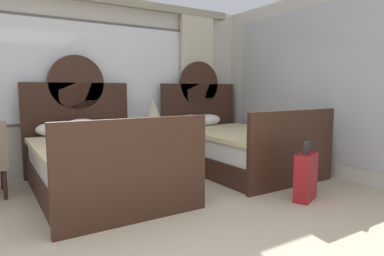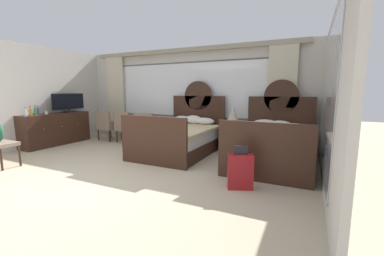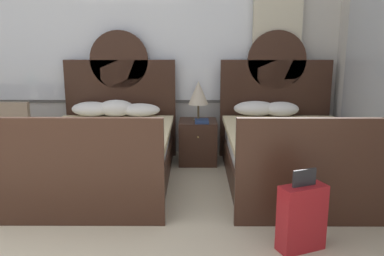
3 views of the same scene
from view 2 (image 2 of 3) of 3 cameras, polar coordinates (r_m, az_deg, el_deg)
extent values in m
plane|color=#BCAD8E|center=(4.38, -24.54, -12.17)|extent=(24.00, 24.00, 0.00)
cube|color=beige|center=(7.18, -0.98, 7.40)|extent=(6.91, 0.07, 2.70)
cube|color=#5B5954|center=(7.14, -1.14, 8.80)|extent=(4.84, 0.02, 1.57)
cube|color=white|center=(7.13, -1.16, 8.80)|extent=(4.76, 0.02, 1.49)
cube|color=beige|center=(8.54, -17.17, 6.86)|extent=(0.66, 0.08, 2.60)
cube|color=beige|center=(6.32, 19.97, 6.29)|extent=(0.66, 0.08, 2.60)
cube|color=#9C957E|center=(7.14, -1.51, 17.61)|extent=(6.36, 0.10, 0.12)
cube|color=beige|center=(7.90, -32.65, 6.17)|extent=(0.07, 4.40, 2.70)
cube|color=beige|center=(4.19, 29.60, 5.52)|extent=(0.07, 4.40, 2.70)
cube|color=#B2B7BC|center=(4.49, 28.80, 5.71)|extent=(0.01, 3.08, 2.27)
cube|color=#382116|center=(5.98, -2.95, -4.44)|extent=(1.45, 2.15, 0.30)
cube|color=white|center=(5.92, -2.97, -1.78)|extent=(1.39, 2.05, 0.27)
cube|color=beige|center=(5.82, -3.36, -0.32)|extent=(1.49, 1.95, 0.06)
cube|color=#382116|center=(6.86, 1.41, 1.74)|extent=(1.53, 0.06, 1.36)
cylinder|color=#382116|center=(6.82, 1.44, 7.44)|extent=(0.80, 0.06, 0.80)
cube|color=#382116|center=(4.98, -9.05, -3.03)|extent=(1.53, 0.06, 1.00)
ellipsoid|color=white|center=(6.78, -2.18, 2.02)|extent=(0.53, 0.31, 0.20)
ellipsoid|color=white|center=(6.63, 0.35, 1.99)|extent=(0.48, 0.29, 0.22)
ellipsoid|color=white|center=(6.50, 2.89, 1.64)|extent=(0.54, 0.28, 0.17)
cube|color=#382116|center=(5.32, 18.07, -6.48)|extent=(1.45, 2.15, 0.30)
cube|color=white|center=(5.26, 18.21, -3.50)|extent=(1.39, 2.05, 0.27)
cube|color=beige|center=(5.15, 18.18, -1.90)|extent=(1.49, 1.95, 0.06)
cube|color=#382116|center=(6.30, 19.63, 0.65)|extent=(1.53, 0.06, 1.36)
cylinder|color=#382116|center=(6.25, 19.94, 6.84)|extent=(0.80, 0.06, 0.80)
cube|color=#382116|center=(4.18, 16.26, -5.51)|extent=(1.53, 0.06, 1.00)
ellipsoid|color=white|center=(6.12, 16.63, 0.99)|extent=(0.59, 0.31, 0.20)
ellipsoid|color=white|center=(6.06, 19.77, 0.74)|extent=(0.48, 0.31, 0.19)
cube|color=#382116|center=(6.26, 9.26, -2.66)|extent=(0.50, 0.50, 0.58)
sphere|color=tan|center=(5.99, 8.58, -1.91)|extent=(0.02, 0.02, 0.02)
cylinder|color=brown|center=(6.21, 9.37, 0.04)|extent=(0.14, 0.14, 0.02)
cylinder|color=brown|center=(6.19, 9.40, 1.06)|extent=(0.03, 0.03, 0.20)
cone|color=beige|center=(6.17, 9.45, 3.42)|extent=(0.27, 0.27, 0.31)
cube|color=navy|center=(6.10, 9.52, -0.06)|extent=(0.18, 0.26, 0.03)
cube|color=#382116|center=(7.91, -28.91, -0.18)|extent=(0.51, 1.87, 0.88)
sphere|color=tan|center=(8.00, -24.86, 0.81)|extent=(0.03, 0.03, 0.03)
sphere|color=tan|center=(7.69, -27.81, 0.33)|extent=(0.03, 0.03, 0.03)
sphere|color=tan|center=(7.40, -31.00, -0.19)|extent=(0.03, 0.03, 0.03)
cube|color=black|center=(8.10, -26.55, 3.43)|extent=(0.20, 0.28, 0.04)
cylinder|color=black|center=(8.10, -26.57, 3.74)|extent=(0.04, 0.04, 0.05)
cube|color=black|center=(8.09, -26.69, 5.53)|extent=(0.04, 1.03, 0.46)
cube|color=black|center=(8.07, -26.60, 5.53)|extent=(0.01, 0.99, 0.42)
cylinder|color=silver|center=(7.33, -34.07, 2.88)|extent=(0.06, 0.06, 0.16)
cylinder|color=silver|center=(7.32, -34.14, 3.73)|extent=(0.02, 0.02, 0.06)
cylinder|color=black|center=(7.32, -34.15, 3.92)|extent=(0.03, 0.03, 0.01)
cylinder|color=#B7701E|center=(7.39, -33.28, 3.05)|extent=(0.06, 0.06, 0.18)
cylinder|color=#B7701E|center=(7.38, -33.36, 4.00)|extent=(0.03, 0.03, 0.07)
cylinder|color=black|center=(7.38, -33.38, 4.22)|extent=(0.03, 0.03, 0.01)
cylinder|color=#337A3D|center=(7.52, -32.49, 3.20)|extent=(0.06, 0.06, 0.18)
cylinder|color=#337A3D|center=(7.51, -32.56, 4.14)|extent=(0.03, 0.03, 0.07)
cylinder|color=black|center=(7.51, -32.58, 4.36)|extent=(0.03, 0.03, 0.01)
cylinder|color=#385B99|center=(7.67, -32.11, 3.25)|extent=(0.06, 0.06, 0.16)
cylinder|color=#385B99|center=(7.66, -32.18, 4.10)|extent=(0.02, 0.02, 0.06)
cylinder|color=black|center=(7.66, -32.20, 4.29)|extent=(0.03, 0.03, 0.01)
cylinder|color=white|center=(7.65, -30.61, 3.06)|extent=(0.08, 0.08, 0.08)
torus|color=white|center=(7.61, -30.41, 3.09)|extent=(0.05, 0.01, 0.05)
cube|color=#84705B|center=(7.05, -9.88, -0.55)|extent=(0.58, 0.58, 0.10)
cube|color=#84705B|center=(6.81, -11.13, 1.48)|extent=(0.58, 0.09, 0.46)
cube|color=#84705B|center=(6.89, -8.15, 0.37)|extent=(0.06, 0.52, 0.16)
cube|color=#84705B|center=(7.18, -11.59, 0.62)|extent=(0.06, 0.52, 0.16)
cylinder|color=#382116|center=(7.15, -7.19, -2.17)|extent=(0.04, 0.04, 0.34)
cylinder|color=#382116|center=(7.41, -10.30, -1.86)|extent=(0.04, 0.04, 0.34)
cylinder|color=#382116|center=(6.76, -9.33, -2.83)|extent=(0.04, 0.04, 0.34)
cylinder|color=#382116|center=(7.04, -12.53, -2.48)|extent=(0.04, 0.04, 0.34)
cube|color=#84705B|center=(7.50, -14.49, -0.16)|extent=(0.64, 0.64, 0.10)
cube|color=#84705B|center=(7.30, -15.99, 1.77)|extent=(0.58, 0.15, 0.46)
cube|color=#84705B|center=(7.29, -13.16, 0.69)|extent=(0.13, 0.52, 0.16)
cube|color=#84705B|center=(7.67, -15.82, 0.96)|extent=(0.13, 0.52, 0.16)
cylinder|color=#382116|center=(7.53, -11.87, -1.75)|extent=(0.04, 0.04, 0.34)
cylinder|color=#382116|center=(7.86, -14.33, -1.40)|extent=(0.04, 0.04, 0.34)
cylinder|color=#382116|center=(7.20, -14.53, -2.30)|extent=(0.04, 0.04, 0.34)
cylinder|color=#382116|center=(7.56, -16.97, -1.90)|extent=(0.04, 0.04, 0.34)
cube|color=#84705B|center=(7.98, -18.50, 0.19)|extent=(0.61, 0.61, 0.10)
cube|color=#84705B|center=(7.79, -19.94, 1.99)|extent=(0.58, 0.12, 0.46)
cube|color=#84705B|center=(7.78, -17.27, 1.00)|extent=(0.09, 0.52, 0.16)
cube|color=#84705B|center=(8.16, -19.76, 1.22)|extent=(0.09, 0.52, 0.16)
cylinder|color=#382116|center=(8.01, -16.03, -1.29)|extent=(0.04, 0.04, 0.34)
cylinder|color=#382116|center=(8.35, -18.32, -1.00)|extent=(0.04, 0.04, 0.34)
cylinder|color=#382116|center=(7.69, -18.54, -1.80)|extent=(0.04, 0.04, 0.34)
cylinder|color=#382116|center=(8.04, -20.81, -1.48)|extent=(0.04, 0.04, 0.34)
cylinder|color=#382116|center=(5.90, -37.78, -5.81)|extent=(0.04, 0.04, 0.42)
cylinder|color=#382116|center=(6.64, -37.92, -4.40)|extent=(0.04, 0.04, 0.42)
cylinder|color=#382116|center=(6.04, -35.01, -5.25)|extent=(0.04, 0.04, 0.42)
cube|color=maroon|center=(3.89, 11.10, -9.87)|extent=(0.41, 0.30, 0.54)
cube|color=#232326|center=(3.80, 11.24, -5.01)|extent=(0.20, 0.10, 0.14)
cylinder|color=black|center=(3.96, 8.76, -13.29)|extent=(0.05, 0.04, 0.05)
cylinder|color=black|center=(4.00, 13.21, -13.18)|extent=(0.05, 0.04, 0.05)
camera|label=1|loc=(4.13, -48.13, 2.61)|focal=30.99mm
camera|label=3|loc=(1.86, -47.41, 12.31)|focal=38.19mm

